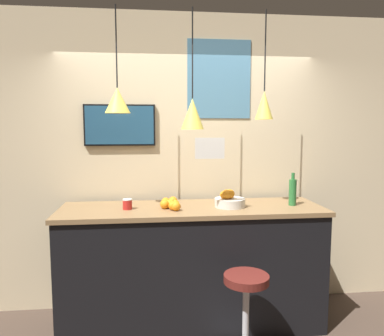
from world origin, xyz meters
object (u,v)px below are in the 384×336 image
(fruit_bowl, at_px, (229,200))
(spread_jar, at_px, (127,204))
(juice_bottle, at_px, (293,192))
(mounted_tv, at_px, (120,125))
(bar_stool, at_px, (246,307))

(fruit_bowl, relative_size, spread_jar, 3.01)
(fruit_bowl, bearing_deg, juice_bottle, 0.49)
(spread_jar, relative_size, mounted_tv, 0.13)
(fruit_bowl, bearing_deg, bar_stool, -89.32)
(mounted_tv, bearing_deg, fruit_bowl, -24.37)
(fruit_bowl, height_order, juice_bottle, juice_bottle)
(bar_stool, bearing_deg, juice_bottle, 46.18)
(bar_stool, relative_size, mounted_tv, 1.04)
(juice_bottle, height_order, spread_jar, juice_bottle)
(mounted_tv, bearing_deg, bar_stool, -46.53)
(bar_stool, relative_size, spread_jar, 7.82)
(juice_bottle, xyz_separation_m, mounted_tv, (-1.57, 0.44, 0.60))
(bar_stool, distance_m, juice_bottle, 1.13)
(bar_stool, height_order, fruit_bowl, fruit_bowl)
(juice_bottle, bearing_deg, mounted_tv, 164.34)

